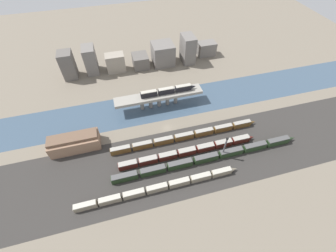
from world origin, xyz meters
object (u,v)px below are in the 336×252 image
Objects in this scene: warehouse_building at (74,142)px; train_yard_far at (189,151)px; train_yard_mid at (209,157)px; train_on_bridge at (168,91)px; train_yard_outer at (186,136)px; signal_tower at (225,147)px; train_yard_near at (159,187)px.

train_yard_far is at bearing -18.85° from warehouse_building.
train_yard_far is (-8.52, 6.56, -0.13)m from train_yard_mid.
train_yard_outer is (2.32, -30.35, -9.12)m from train_on_bridge.
signal_tower is at bearing 0.50° from train_yard_mid.
warehouse_building is at bearing 136.63° from train_yard_near.
signal_tower is at bearing -70.26° from train_on_bridge.
signal_tower is (16.89, -47.06, -3.13)m from train_on_bridge.
train_on_bridge is at bearing 94.37° from train_yard_outer.
warehouse_building reaches higher than train_yard_far.
train_yard_far is 18.51m from signal_tower.
warehouse_building is 78.95m from signal_tower.
signal_tower is at bearing -21.80° from train_yard_far.
train_yard_mid is at bearing -21.62° from warehouse_building.
train_yard_outer is (1.68, 10.22, 0.05)m from train_yard_far.
train_yard_mid is at bearing -79.00° from train_on_bridge.
warehouse_building is (-58.10, 19.83, 2.52)m from train_yard_far.
train_yard_outer is 22.97m from signal_tower.
warehouse_building is 1.66× the size of signal_tower.
train_yard_far is 61.44m from warehouse_building.
signal_tower reaches higher than train_on_bridge.
train_yard_outer reaches higher than train_yard_far.
train_yard_near is 0.92× the size of train_yard_outer.
warehouse_building is at bearing -160.16° from train_on_bridge.
train_on_bridge is 31.77m from train_yard_outer.
warehouse_building is at bearing 160.50° from signal_tower.
warehouse_building is at bearing 158.38° from train_yard_mid.
train_on_bridge reaches higher than warehouse_building.
signal_tower reaches higher than train_yard_mid.
train_yard_outer reaches higher than train_yard_near.
warehouse_building reaches higher than train_yard_near.
train_on_bridge reaches higher than train_yard_far.
train_yard_outer is at bearing 112.18° from train_yard_mid.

